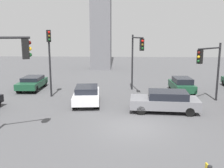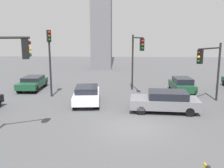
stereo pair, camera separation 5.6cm
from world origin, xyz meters
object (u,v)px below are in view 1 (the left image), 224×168
at_px(traffic_light_3, 209,62).
at_px(car_2, 165,101).
at_px(car_0, 87,94).
at_px(car_5, 32,82).
at_px(car_6, 182,85).
at_px(traffic_light_1, 49,51).
at_px(traffic_light_2, 137,52).

xyz_separation_m(traffic_light_3, car_2, (-3.56, -2.11, -2.53)).
distance_m(car_0, car_2, 6.13).
relative_size(car_2, car_5, 1.07).
relative_size(car_2, car_6, 1.21).
height_order(traffic_light_1, traffic_light_3, traffic_light_1).
bearing_deg(car_5, traffic_light_2, 81.36).
distance_m(car_2, car_5, 13.71).
relative_size(traffic_light_1, car_6, 1.43).
bearing_deg(car_0, traffic_light_2, 126.23).
xyz_separation_m(traffic_light_3, car_0, (-9.40, -0.26, -2.58)).
bearing_deg(car_6, traffic_light_2, 93.96).
height_order(car_2, car_6, car_6).
distance_m(car_2, car_6, 6.44).
relative_size(traffic_light_1, traffic_light_2, 1.07).
height_order(traffic_light_1, car_2, traffic_light_1).
distance_m(traffic_light_3, car_0, 9.75).
height_order(traffic_light_2, car_2, traffic_light_2).
distance_m(traffic_light_1, car_6, 12.32).
height_order(traffic_light_3, car_6, traffic_light_3).
bearing_deg(traffic_light_1, car_6, 70.34).
distance_m(traffic_light_1, car_0, 5.15).
height_order(traffic_light_1, car_6, traffic_light_1).
relative_size(traffic_light_2, car_6, 1.33).
relative_size(car_0, car_6, 1.14).
relative_size(traffic_light_1, car_5, 1.27).
bearing_deg(traffic_light_1, car_2, 37.59).
bearing_deg(car_6, traffic_light_1, 97.97).
height_order(traffic_light_1, car_5, traffic_light_1).
xyz_separation_m(traffic_light_1, traffic_light_3, (12.83, -1.79, -0.67)).
bearing_deg(traffic_light_3, car_2, -15.10).
relative_size(traffic_light_1, traffic_light_3, 1.22).
bearing_deg(car_5, car_2, 58.76).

